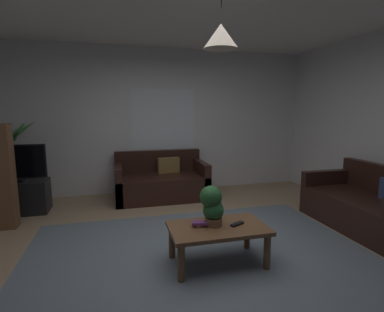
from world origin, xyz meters
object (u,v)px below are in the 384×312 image
Objects in this scene: couch_right_side at (366,208)px; potted_plant_on_table at (212,205)px; coffee_table at (218,232)px; book_on_table_0 at (199,225)px; couch_under_window at (161,183)px; tv_stand at (17,197)px; book_on_table_1 at (200,223)px; tv at (13,163)px; remote_on_table_0 at (237,224)px; potted_palm_corner at (13,164)px; pendant_lamp at (221,36)px.

potted_plant_on_table is at bearing -81.49° from couch_right_side.
potted_plant_on_table reaches higher than coffee_table.
couch_right_side reaches higher than book_on_table_0.
couch_under_window is 1.78× the size of tv_stand.
book_on_table_1 reaches higher than coffee_table.
remote_on_table_0 is at bearing -39.29° from tv.
tv is (-2.30, 2.13, 0.35)m from book_on_table_1.
book_on_table_0 is at bearing -178.71° from potted_plant_on_table.
book_on_table_0 is at bearing -42.70° from tv.
potted_plant_on_table is at bearing 127.39° from coffee_table.
couch_under_window is 2.41m from potted_plant_on_table.
remote_on_table_0 is at bearing -9.45° from book_on_table_1.
couch_right_side is 1.73× the size of tv_stand.
remote_on_table_0 is at bearing -5.49° from coffee_table.
potted_plant_on_table is (-2.30, -0.34, 0.34)m from couch_right_side.
remote_on_table_0 is 3.48m from tv_stand.
tv_stand is 0.71m from potted_palm_corner.
tv is (-4.73, 1.77, 0.52)m from couch_right_side.
pendant_lamp is (2.48, -2.19, 2.00)m from tv_stand.
potted_palm_corner reaches higher than book_on_table_1.
book_on_table_1 is 0.38× the size of potted_plant_on_table.
coffee_table is 2.42× the size of potted_plant_on_table.
couch_right_side is at bearing 8.10° from book_on_table_0.
remote_on_table_0 is 0.28× the size of pendant_lamp.
book_on_table_1 is (0.00, -0.01, 0.02)m from book_on_table_0.
book_on_table_1 is at bearing 166.20° from pendant_lamp.
pendant_lamp reaches higher than potted_plant_on_table.
book_on_table_1 reaches higher than book_on_table_0.
potted_palm_corner is at bearing 134.31° from potted_plant_on_table.
tv_stand is 0.99× the size of tv.
potted_plant_on_table is (0.17, -2.38, 0.34)m from couch_under_window.
couch_under_window is at bearing -6.81° from potted_palm_corner.
book_on_table_0 is 0.70× the size of book_on_table_1.
remote_on_table_0 is (0.20, -0.02, 0.08)m from coffee_table.
couch_right_side is 3.78× the size of potted_plant_on_table.
potted_palm_corner is (-4.91, 2.33, 0.41)m from couch_right_side.
potted_palm_corner reaches higher than book_on_table_0.
couch_right_side is 5.45m from potted_palm_corner.
pendant_lamp is (-0.20, 0.02, 1.84)m from remote_on_table_0.
coffee_table is at bearing 57.04° from remote_on_table_0.
couch_right_side is 1.07× the size of potted_palm_corner.
coffee_table is 1.09× the size of tv.
remote_on_table_0 is at bearing -17.45° from potted_plant_on_table.
book_on_table_0 is 0.39m from remote_on_table_0.
remote_on_table_0 is (0.38, -0.07, -0.00)m from book_on_table_0.
book_on_table_1 is at bearing -43.09° from tv_stand.
book_on_table_0 is at bearing -89.22° from couch_under_window.
book_on_table_1 is 0.17× the size of tv.
potted_plant_on_table is at bearing -41.28° from tv_stand.
tv is (0.00, -0.02, 0.54)m from tv_stand.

